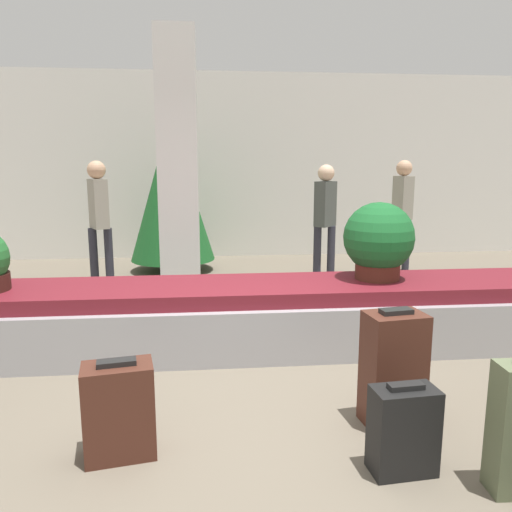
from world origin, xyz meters
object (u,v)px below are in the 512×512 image
Objects in this scene: traveler_0 at (99,213)px; suitcase_5 at (119,410)px; suitcase_4 at (403,430)px; pillar at (178,168)px; suitcase_1 at (393,369)px; traveler_2 at (325,213)px; traveler_1 at (402,205)px; potted_plant_1 at (379,241)px; decorated_tree at (171,191)px.

suitcase_5 is at bearing -15.09° from traveler_0.
pillar is at bearing 105.00° from suitcase_4.
traveler_2 is (0.48, 3.93, 0.60)m from suitcase_1.
traveler_2 reaches higher than suitcase_4.
traveler_1 reaches higher than suitcase_4.
traveler_2 reaches higher than suitcase_1.
potted_plant_1 is 3.77m from traveler_0.
potted_plant_1 is 0.31× the size of decorated_tree.
suitcase_4 is 1.58m from suitcase_5.
suitcase_1 is 5.22m from decorated_tree.
traveler_0 is 1.03× the size of traveler_2.
pillar is at bearing 137.46° from potted_plant_1.
pillar is 5.50× the size of suitcase_5.
traveler_1 is at bearing 64.66° from potted_plant_1.
pillar is 1.39× the size of decorated_tree.
pillar reaches higher than suitcase_5.
traveler_0 is 4.44m from traveler_1.
potted_plant_1 is 0.42× the size of traveler_1.
suitcase_4 is at bearing -104.84° from potted_plant_1.
pillar is 3.72m from suitcase_5.
traveler_0 is at bearing 92.63° from suitcase_5.
traveler_2 is 0.71× the size of decorated_tree.
suitcase_5 is 5.89m from traveler_1.
pillar is 3.81m from suitcase_1.
pillar reaches higher than traveler_2.
traveler_0 is at bearing 152.95° from pillar.
traveler_2 is at bearing 52.47° from suitcase_5.
pillar is 1.88× the size of traveler_1.
traveler_1 reaches higher than suitcase_5.
traveler_1 is at bearing 70.87° from traveler_0.
pillar is 1.95× the size of traveler_2.
suitcase_5 is at bearing -93.00° from pillar.
suitcase_5 is 2.79m from potted_plant_1.
traveler_0 is 1.38m from decorated_tree.
potted_plant_1 is at bearing 29.61° from suitcase_5.
suitcase_1 is 0.45× the size of traveler_1.
suitcase_5 is 0.25× the size of decorated_tree.
traveler_1 is at bearing 60.14° from suitcase_1.
pillar is 4.25m from suitcase_4.
potted_plant_1 is at bearing 42.02° from traveler_2.
traveler_0 is 0.73× the size of decorated_tree.
suitcase_4 is at bearing 1.80° from traveler_0.
suitcase_1 is 1.07× the size of potted_plant_1.
traveler_1 is at bearing 63.86° from suitcase_4.
traveler_2 is (2.16, 4.13, 0.70)m from suitcase_5.
potted_plant_1 is at bearing 67.11° from suitcase_1.
traveler_2 is at bearing 88.35° from potted_plant_1.
traveler_0 reaches higher than traveler_2.
suitcase_1 reaches higher than suitcase_4.
suitcase_5 is (-1.55, 0.31, 0.03)m from suitcase_4.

